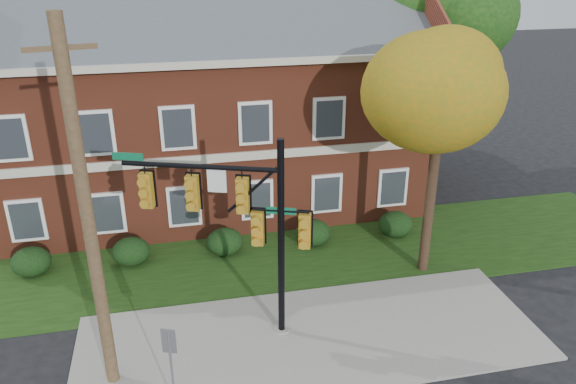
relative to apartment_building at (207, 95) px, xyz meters
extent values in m
plane|color=black|center=(2.00, -11.95, -4.99)|extent=(120.00, 120.00, 0.00)
cube|color=gray|center=(2.00, -10.95, -4.95)|extent=(14.00, 5.00, 0.08)
cube|color=#193811|center=(2.00, -5.95, -4.97)|extent=(30.00, 6.00, 0.04)
cube|color=brown|center=(0.00, 0.05, -1.49)|extent=(18.00, 8.00, 7.00)
cube|color=beige|center=(0.00, 0.05, 2.13)|extent=(18.80, 8.80, 0.24)
cube|color=beige|center=(0.00, -3.98, -1.49)|extent=(18.00, 0.12, 0.35)
ellipsoid|color=black|center=(-7.00, -5.25, -4.46)|extent=(1.40, 1.26, 1.05)
ellipsoid|color=black|center=(-3.50, -5.25, -4.46)|extent=(1.40, 1.26, 1.05)
ellipsoid|color=black|center=(0.00, -5.25, -4.46)|extent=(1.40, 1.26, 1.05)
ellipsoid|color=black|center=(3.50, -5.25, -4.46)|extent=(1.40, 1.26, 1.05)
ellipsoid|color=black|center=(7.00, -5.25, -4.46)|extent=(1.40, 1.26, 1.05)
cylinder|color=black|center=(7.00, -7.95, -2.11)|extent=(0.36, 0.36, 5.76)
ellipsoid|color=#B9730F|center=(7.00, -7.95, 1.49)|extent=(4.25, 4.25, 3.60)
ellipsoid|color=#B9730F|center=(7.62, -8.33, 2.09)|extent=(3.50, 3.50, 3.00)
cylinder|color=black|center=(11.00, 1.05, -1.47)|extent=(0.36, 0.36, 7.04)
ellipsoid|color=#0F3910|center=(11.00, 1.05, 2.93)|extent=(5.95, 5.95, 5.04)
ellipsoid|color=#0F3910|center=(11.88, 0.52, 3.53)|extent=(4.90, 4.90, 4.20)
cylinder|color=black|center=(1.00, 8.05, -1.15)|extent=(0.36, 0.36, 7.68)
cylinder|color=gray|center=(1.17, -10.45, -4.91)|extent=(0.50, 0.50, 0.14)
cylinder|color=black|center=(1.17, -10.45, -1.84)|extent=(0.25, 0.25, 6.30)
cylinder|color=black|center=(-0.95, -9.69, 0.41)|extent=(4.28, 1.65, 0.14)
cylinder|color=black|center=(1.17, -10.45, -0.81)|extent=(1.55, 0.61, 0.07)
cube|color=#AC7D1B|center=(-2.47, -9.15, -0.40)|extent=(0.46, 0.39, 1.04)
cube|color=#AC7D1B|center=(-1.20, -9.60, -0.40)|extent=(0.46, 0.39, 1.04)
cube|color=#AC7D1B|center=(0.15, -10.09, -0.40)|extent=(0.46, 0.39, 1.04)
cube|color=silver|center=(-0.52, -9.85, 0.00)|extent=(0.52, 0.22, 0.67)
cube|color=#0C5F3B|center=(-2.89, -9.00, 0.61)|extent=(0.86, 0.34, 0.22)
cube|color=#AC7D1B|center=(0.53, -10.23, -1.39)|extent=(0.46, 0.39, 1.04)
cube|color=#AC7D1B|center=(1.80, -10.68, -1.39)|extent=(0.46, 0.39, 1.04)
cube|color=#0C5F3B|center=(1.17, -10.45, -0.81)|extent=(0.82, 0.32, 0.21)
cylinder|color=#493322|center=(-3.78, -11.55, -0.10)|extent=(0.38, 0.38, 9.78)
cube|color=#493322|center=(-3.78, -11.55, 4.03)|extent=(1.51, 0.39, 0.11)
cylinder|color=slate|center=(-2.14, -12.88, -3.75)|extent=(0.09, 0.09, 2.47)
cube|color=slate|center=(-2.14, -12.88, -2.85)|extent=(0.35, 0.17, 0.70)
camera|label=1|loc=(-1.64, -24.31, 6.03)|focal=35.00mm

